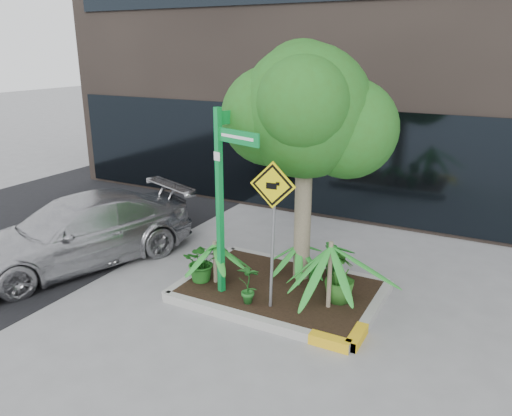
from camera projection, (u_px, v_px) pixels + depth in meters
The scene contains 14 objects.
ground at pixel (262, 299), 8.40m from camera, with size 80.00×80.00×0.00m, color gray.
asphalt_road at pixel (7, 234), 11.30m from camera, with size 7.00×80.00×0.01m, color black.
planter at pixel (281, 290), 8.50m from camera, with size 3.35×2.36×0.15m.
tree at pixel (306, 112), 8.01m from camera, with size 2.79×2.48×4.19m.
palm_front at pixel (331, 246), 7.54m from camera, with size 1.23×1.23×1.37m.
palm_left at pixel (215, 244), 8.46m from camera, with size 0.86×0.86×0.95m.
palm_back at pixel (299, 245), 8.72m from camera, with size 0.72×0.72×0.80m.
parked_car at pixel (78, 232), 9.60m from camera, with size 1.83×4.50×1.31m, color #B0B0B5.
shrub_a at pixel (202, 261), 8.63m from camera, with size 0.65×0.65×0.72m, color #1E611B.
shrub_b at pixel (340, 276), 7.91m from camera, with size 0.49×0.49×0.87m, color #28641E.
shrub_c at pixel (249, 284), 7.87m from camera, with size 0.36×0.36×0.68m, color #1D5E1F.
shrub_d at pixel (334, 259), 8.72m from camera, with size 0.40×0.40×0.72m, color #1E6822.
street_sign_post at pixel (225, 186), 7.81m from camera, with size 0.91×1.12×3.19m.
cattle_sign at pixel (273, 211), 7.44m from camera, with size 0.71×0.21×2.32m.
Camera 1 is at (3.44, -6.69, 4.04)m, focal length 35.00 mm.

